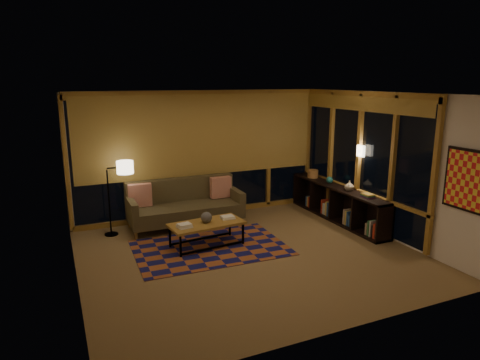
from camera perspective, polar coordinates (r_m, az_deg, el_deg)
name	(u,v)px	position (r m, az deg, el deg)	size (l,w,h in m)	color
floor	(249,255)	(7.41, 1.23, -9.92)	(5.50, 5.00, 0.01)	brown
ceiling	(250,94)	(6.82, 1.35, 11.44)	(5.50, 5.00, 0.01)	silver
walls	(250,178)	(6.99, 1.29, 0.31)	(5.51, 5.01, 2.70)	silver
window_wall_back	(202,154)	(9.20, -5.15, 3.41)	(5.30, 0.16, 2.60)	#AF7C2C
window_wall_right	(358,159)	(8.91, 15.42, 2.65)	(0.16, 3.70, 2.60)	#AF7C2C
wall_art	(466,180)	(7.23, 27.92, -0.02)	(0.06, 0.74, 0.94)	red
wall_sconce	(361,151)	(8.72, 15.81, 3.75)	(0.12, 0.18, 0.22)	#FFEBC5
sofa	(186,204)	(8.70, -7.26, -3.24)	(2.25, 0.91, 0.92)	#453B21
pillow_left	(140,196)	(8.64, -13.19, -2.05)	(0.45, 0.15, 0.45)	#BD381E
pillow_right	(221,188)	(9.04, -2.59, -1.05)	(0.44, 0.15, 0.44)	#BD381E
area_rug	(210,248)	(7.70, -3.99, -8.98)	(2.63, 1.75, 0.01)	#994E25
coffee_table	(207,234)	(7.72, -4.46, -7.24)	(1.32, 0.60, 0.44)	#AF7C2C
book_stack_a	(184,225)	(7.44, -7.44, -6.02)	(0.25, 0.20, 0.07)	white
book_stack_b	(228,217)	(7.84, -1.66, -4.97)	(0.26, 0.21, 0.05)	white
ceramic_pot	(206,217)	(7.63, -4.50, -4.95)	(0.20, 0.20, 0.20)	black
floor_lamp	(109,199)	(8.46, -17.08, -2.41)	(0.48, 0.31, 1.43)	black
bookshelf	(337,203)	(9.28, 12.80, -3.03)	(0.40, 2.93, 0.73)	black
basket	(313,174)	(9.88, 9.69, 0.83)	(0.24, 0.24, 0.18)	#AE7634
teal_bowl	(330,180)	(9.40, 11.85, 0.00)	(0.15, 0.15, 0.15)	#1C6461
vase	(349,186)	(8.88, 14.37, -0.73)	(0.19, 0.19, 0.20)	#B8A98B
shelf_book_stack	(368,195)	(8.47, 16.68, -1.98)	(0.19, 0.27, 0.08)	white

